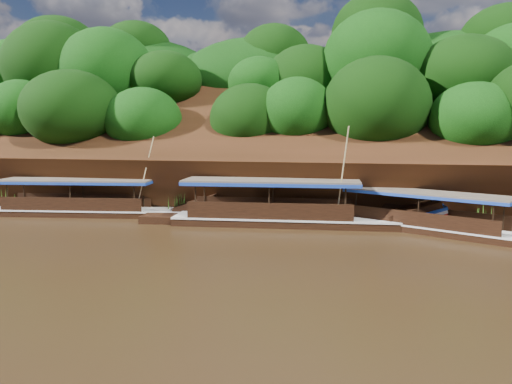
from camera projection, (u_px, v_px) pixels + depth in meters
The scene contains 6 objects.
ground at pixel (234, 253), 23.11m from camera, with size 160.00×160.00×0.00m, color black.
riverbank at pixel (300, 172), 44.89m from camera, with size 120.00×30.06×19.40m.
boat_0 at pixel (451, 226), 27.01m from camera, with size 13.15×8.21×6.55m.
boat_1 at pixel (298, 215), 29.74m from camera, with size 15.97×3.72×6.41m.
boat_2 at pixel (101, 208), 33.21m from camera, with size 15.59×4.08×5.74m.
reeds at pixel (228, 204), 32.71m from camera, with size 49.52×2.42×1.96m.
Camera 1 is at (5.92, -21.82, 5.67)m, focal length 35.00 mm.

